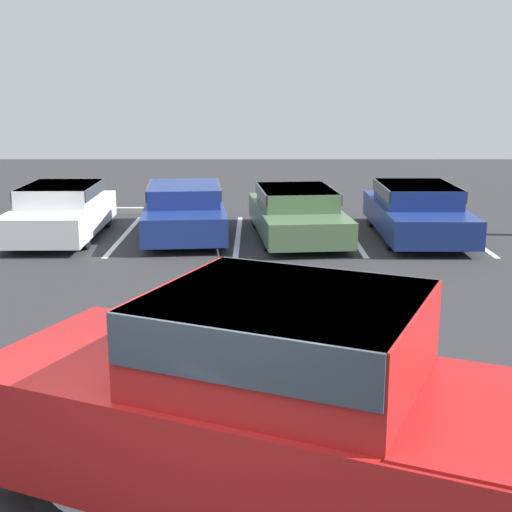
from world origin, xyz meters
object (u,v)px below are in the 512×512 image
wheel_stop_curb (109,210)px  parked_sedan_d (414,209)px  pickup_truck (318,416)px  parked_sedan_a (59,210)px  parked_sedan_c (294,211)px  parked_sedan_b (182,209)px

wheel_stop_curb → parked_sedan_d: bearing=-22.9°
parked_sedan_d → pickup_truck: bearing=-15.7°
parked_sedan_a → parked_sedan_c: (5.43, -0.00, -0.04)m
parked_sedan_a → parked_sedan_c: size_ratio=0.93×
parked_sedan_c → wheel_stop_curb: (-4.95, 3.32, -0.54)m
pickup_truck → wheel_stop_curb: pickup_truck is taller
parked_sedan_a → wheel_stop_curb: (0.48, 3.31, -0.58)m
pickup_truck → parked_sedan_a: 12.24m
parked_sedan_b → wheel_stop_curb: (-2.34, 3.11, -0.57)m
pickup_truck → parked_sedan_b: (-2.16, 11.38, -0.29)m
parked_sedan_b → wheel_stop_curb: 3.93m
parked_sedan_c → wheel_stop_curb: parked_sedan_c is taller
pickup_truck → parked_sedan_a: pickup_truck is taller
parked_sedan_a → parked_sedan_d: bearing=89.5°
pickup_truck → wheel_stop_curb: 15.20m
pickup_truck → parked_sedan_c: 11.18m
parked_sedan_b → wheel_stop_curb: parked_sedan_b is taller
parked_sedan_a → parked_sedan_c: 5.43m
parked_sedan_c → parked_sedan_d: bearing=85.2°
parked_sedan_b → wheel_stop_curb: size_ratio=2.42×
pickup_truck → parked_sedan_d: (3.22, 11.21, -0.28)m
parked_sedan_d → wheel_stop_curb: bearing=-112.6°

